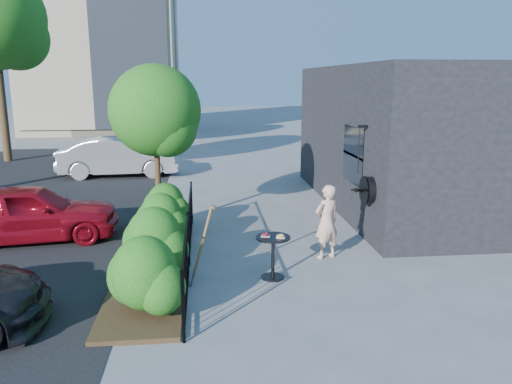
{
  "coord_description": "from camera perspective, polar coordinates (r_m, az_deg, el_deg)",
  "views": [
    {
      "loc": [
        -1.16,
        -9.46,
        3.63
      ],
      "look_at": [
        -0.03,
        1.2,
        1.2
      ],
      "focal_mm": 35.0,
      "sensor_mm": 36.0,
      "label": 1
    }
  ],
  "objects": [
    {
      "name": "patio_tree",
      "position": [
        12.29,
        -11.16,
        8.5
      ],
      "size": [
        2.2,
        2.2,
        3.94
      ],
      "color": "#3F2B19",
      "rests_on": "ground"
    },
    {
      "name": "planting_bed",
      "position": [
        10.17,
        -11.62,
        -8.17
      ],
      "size": [
        1.3,
        6.0,
        0.08
      ],
      "primitive_type": "cube",
      "color": "#382616",
      "rests_on": "ground"
    },
    {
      "name": "shovel",
      "position": [
        9.0,
        -6.35,
        -6.58
      ],
      "size": [
        0.51,
        0.19,
        1.5
      ],
      "color": "brown",
      "rests_on": "ground"
    },
    {
      "name": "shrubs",
      "position": [
        10.04,
        -11.17,
        -4.44
      ],
      "size": [
        1.1,
        5.6,
        1.24
      ],
      "color": "#155C15",
      "rests_on": "ground"
    },
    {
      "name": "fence",
      "position": [
        9.95,
        -7.72,
        -5.31
      ],
      "size": [
        0.05,
        6.05,
        1.1
      ],
      "color": "black",
      "rests_on": "ground"
    },
    {
      "name": "car_silver",
      "position": [
        19.75,
        -15.38,
        3.89
      ],
      "size": [
        4.55,
        1.8,
        1.47
      ],
      "primitive_type": "imported",
      "rotation": [
        0.0,
        0.0,
        1.62
      ],
      "color": "#A4A4A8",
      "rests_on": "ground"
    },
    {
      "name": "ground",
      "position": [
        10.2,
        0.91,
        -8.08
      ],
      "size": [
        120.0,
        120.0,
        0.0
      ],
      "primitive_type": "plane",
      "color": "gray",
      "rests_on": "ground"
    },
    {
      "name": "woman",
      "position": [
        10.34,
        8.08,
        -3.39
      ],
      "size": [
        0.67,
        0.56,
        1.55
      ],
      "primitive_type": "imported",
      "rotation": [
        0.0,
        0.0,
        3.55
      ],
      "color": "beige",
      "rests_on": "ground"
    },
    {
      "name": "car_red",
      "position": [
        12.46,
        -24.56,
        -2.16
      ],
      "size": [
        4.09,
        2.11,
        1.33
      ],
      "primitive_type": "imported",
      "rotation": [
        0.0,
        0.0,
        1.71
      ],
      "color": "#A70D1E",
      "rests_on": "ground"
    },
    {
      "name": "cafe_table",
      "position": [
        9.26,
        1.95,
        -6.59
      ],
      "size": [
        0.64,
        0.64,
        0.86
      ],
      "rotation": [
        0.0,
        0.0,
        -0.22
      ],
      "color": "black",
      "rests_on": "ground"
    },
    {
      "name": "shop_building",
      "position": [
        15.55,
        19.47,
        6.03
      ],
      "size": [
        6.22,
        9.0,
        4.0
      ],
      "color": "black",
      "rests_on": "ground"
    }
  ]
}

